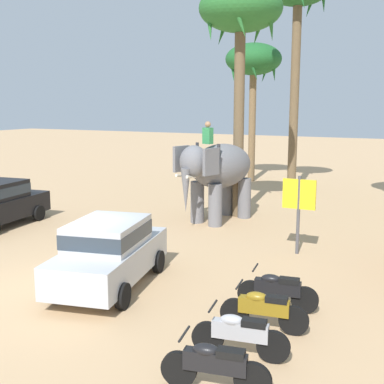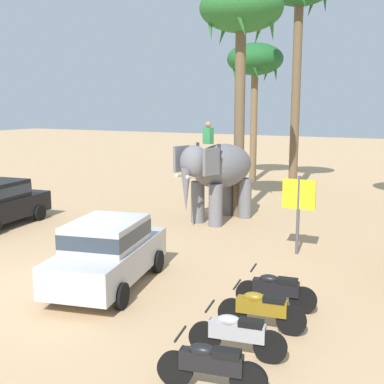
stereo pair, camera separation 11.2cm
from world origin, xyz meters
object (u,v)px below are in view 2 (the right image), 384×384
(motorcycle_fourth_in_row, at_px, (276,290))
(motorcycle_second_in_row, at_px, (237,334))
(palm_tree_behind_elephant, at_px, (241,16))
(elephant_with_mahout, at_px, (218,171))
(palm_tree_left_of_road, at_px, (255,63))
(motorcycle_mid_row, at_px, (261,309))
(signboard_yellow, at_px, (299,200))
(car_sedan_foreground, at_px, (108,250))
(motorcycle_nearest_camera, at_px, (211,365))

(motorcycle_fourth_in_row, bearing_deg, motorcycle_second_in_row, -89.13)
(motorcycle_second_in_row, distance_m, palm_tree_behind_elephant, 13.66)
(elephant_with_mahout, relative_size, palm_tree_left_of_road, 0.51)
(motorcycle_mid_row, xyz_separation_m, signboard_yellow, (-0.77, 5.48, 1.22))
(elephant_with_mahout, xyz_separation_m, motorcycle_second_in_row, (4.66, -9.53, -1.53))
(motorcycle_second_in_row, bearing_deg, palm_tree_behind_elephant, 111.79)
(car_sedan_foreground, bearing_deg, elephant_with_mahout, 93.28)
(palm_tree_left_of_road, bearing_deg, signboard_yellow, -64.41)
(elephant_with_mahout, bearing_deg, signboard_yellow, -35.80)
(motorcycle_mid_row, relative_size, motorcycle_fourth_in_row, 1.00)
(elephant_with_mahout, distance_m, palm_tree_behind_elephant, 5.94)
(motorcycle_nearest_camera, relative_size, motorcycle_mid_row, 1.00)
(motorcycle_fourth_in_row, relative_size, palm_tree_left_of_road, 0.23)
(palm_tree_behind_elephant, xyz_separation_m, palm_tree_left_of_road, (-2.72, 9.07, -1.00))
(motorcycle_nearest_camera, bearing_deg, motorcycle_fourth_in_row, 91.30)
(motorcycle_second_in_row, xyz_separation_m, palm_tree_behind_elephant, (-4.28, 10.70, 7.34))
(motorcycle_second_in_row, xyz_separation_m, signboard_yellow, (-0.74, 6.71, 1.22))
(car_sedan_foreground, xyz_separation_m, motorcycle_mid_row, (4.25, -0.65, -0.46))
(palm_tree_behind_elephant, relative_size, signboard_yellow, 3.75)
(motorcycle_second_in_row, height_order, palm_tree_behind_elephant, palm_tree_behind_elephant)
(motorcycle_fourth_in_row, relative_size, palm_tree_behind_elephant, 0.20)
(motorcycle_nearest_camera, height_order, palm_tree_left_of_road, palm_tree_left_of_road)
(elephant_with_mahout, distance_m, motorcycle_fourth_in_row, 8.66)
(motorcycle_nearest_camera, distance_m, signboard_yellow, 8.04)
(car_sedan_foreground, distance_m, motorcycle_second_in_row, 4.64)
(motorcycle_fourth_in_row, bearing_deg, motorcycle_nearest_camera, -88.70)
(car_sedan_foreground, xyz_separation_m, signboard_yellow, (3.48, 4.83, 0.76))
(motorcycle_second_in_row, xyz_separation_m, motorcycle_mid_row, (0.03, 1.23, 0.00))
(elephant_with_mahout, height_order, motorcycle_mid_row, elephant_with_mahout)
(palm_tree_left_of_road, height_order, signboard_yellow, palm_tree_left_of_road)
(elephant_with_mahout, xyz_separation_m, palm_tree_behind_elephant, (0.38, 1.17, 5.82))
(motorcycle_mid_row, height_order, palm_tree_left_of_road, palm_tree_left_of_road)
(motorcycle_nearest_camera, distance_m, palm_tree_behind_elephant, 14.63)
(car_sedan_foreground, relative_size, signboard_yellow, 1.82)
(car_sedan_foreground, distance_m, motorcycle_mid_row, 4.32)
(motorcycle_nearest_camera, height_order, palm_tree_behind_elephant, palm_tree_behind_elephant)
(motorcycle_second_in_row, distance_m, palm_tree_left_of_road, 21.91)
(motorcycle_nearest_camera, distance_m, motorcycle_second_in_row, 1.20)
(elephant_with_mahout, bearing_deg, motorcycle_fourth_in_row, -57.18)
(motorcycle_second_in_row, distance_m, motorcycle_mid_row, 1.23)
(motorcycle_nearest_camera, bearing_deg, palm_tree_left_of_road, 108.56)
(motorcycle_mid_row, bearing_deg, car_sedan_foreground, 171.31)
(motorcycle_fourth_in_row, xyz_separation_m, palm_tree_behind_elephant, (-4.24, 8.33, 7.34))
(motorcycle_mid_row, bearing_deg, motorcycle_fourth_in_row, 93.29)
(palm_tree_left_of_road, bearing_deg, motorcycle_fourth_in_row, -68.20)
(elephant_with_mahout, xyz_separation_m, motorcycle_mid_row, (4.68, -8.30, -1.53))
(elephant_with_mahout, distance_m, motorcycle_mid_row, 9.65)
(palm_tree_behind_elephant, distance_m, palm_tree_left_of_road, 9.52)
(car_sedan_foreground, relative_size, motorcycle_nearest_camera, 2.44)
(motorcycle_mid_row, relative_size, palm_tree_left_of_road, 0.23)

